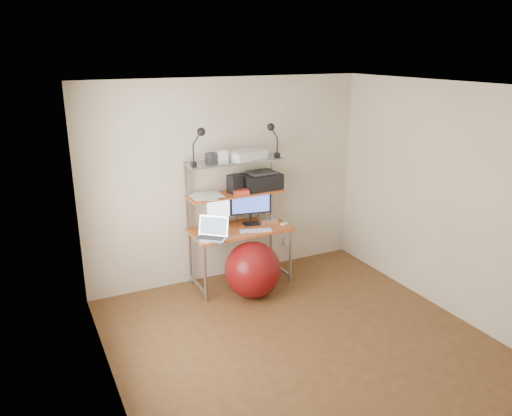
{
  "coord_description": "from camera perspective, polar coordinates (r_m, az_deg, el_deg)",
  "views": [
    {
      "loc": [
        -2.33,
        -3.73,
        2.81
      ],
      "look_at": [
        0.07,
        1.15,
        1.07
      ],
      "focal_mm": 35.0,
      "sensor_mm": 36.0,
      "label": 1
    }
  ],
  "objects": [
    {
      "name": "computer_desk",
      "position": [
        6.02,
        -2.1,
        -0.2
      ],
      "size": [
        1.2,
        0.6,
        1.57
      ],
      "color": "#BC6124",
      "rests_on": "ground"
    },
    {
      "name": "mouse",
      "position": [
        6.16,
        3.23,
        -1.81
      ],
      "size": [
        0.09,
        0.07,
        0.02
      ],
      "primitive_type": "cube",
      "rotation": [
        0.0,
        0.0,
        0.26
      ],
      "color": "silver",
      "rests_on": "desktop"
    },
    {
      "name": "clip_lamp_left",
      "position": [
        5.61,
        -6.47,
        7.94
      ],
      "size": [
        0.17,
        0.1,
        0.43
      ],
      "color": "black",
      "rests_on": "top_shelf"
    },
    {
      "name": "mac_mini",
      "position": [
        6.29,
        1.33,
        -1.26
      ],
      "size": [
        0.25,
        0.25,
        0.04
      ],
      "primitive_type": "cube",
      "rotation": [
        0.0,
        0.0,
        -0.18
      ],
      "color": "silver",
      "rests_on": "desktop"
    },
    {
      "name": "nas_cube",
      "position": [
        6.0,
        -2.43,
        2.77
      ],
      "size": [
        0.17,
        0.17,
        0.22
      ],
      "primitive_type": "cube",
      "rotation": [
        0.0,
        0.0,
        0.19
      ],
      "color": "black",
      "rests_on": "mid_shelf"
    },
    {
      "name": "monitor_silver",
      "position": [
        5.99,
        -4.17,
        -0.17
      ],
      "size": [
        0.39,
        0.16,
        0.43
      ],
      "rotation": [
        0.0,
        0.0,
        0.15
      ],
      "color": "#B3B4B8",
      "rests_on": "desktop"
    },
    {
      "name": "exercise_ball",
      "position": [
        5.9,
        -0.39,
        -7.07
      ],
      "size": [
        0.67,
        0.67,
        0.67
      ],
      "primitive_type": "sphere",
      "color": "maroon",
      "rests_on": "floor"
    },
    {
      "name": "monitor_black",
      "position": [
        6.1,
        -0.64,
        0.53
      ],
      "size": [
        0.52,
        0.18,
        0.53
      ],
      "rotation": [
        0.0,
        0.0,
        -0.17
      ],
      "color": "black",
      "rests_on": "desktop"
    },
    {
      "name": "box_white",
      "position": [
        5.82,
        -3.86,
        5.92
      ],
      "size": [
        0.13,
        0.11,
        0.14
      ],
      "primitive_type": "cube",
      "rotation": [
        0.0,
        0.0,
        -0.15
      ],
      "color": "silver",
      "rests_on": "top_shelf"
    },
    {
      "name": "room",
      "position": [
        4.66,
        5.45,
        -1.87
      ],
      "size": [
        3.6,
        3.6,
        3.6
      ],
      "color": "brown",
      "rests_on": "ground"
    },
    {
      "name": "printer",
      "position": [
        6.17,
        0.59,
        3.16
      ],
      "size": [
        0.48,
        0.34,
        0.22
      ],
      "rotation": [
        0.0,
        0.0,
        0.04
      ],
      "color": "black",
      "rests_on": "mid_shelf"
    },
    {
      "name": "box_grey",
      "position": [
        5.82,
        -5.1,
        5.74
      ],
      "size": [
        0.14,
        0.14,
        0.11
      ],
      "primitive_type": "cube",
      "rotation": [
        0.0,
        0.0,
        0.26
      ],
      "color": "#2D2D30",
      "rests_on": "top_shelf"
    },
    {
      "name": "clip_lamp_right",
      "position": [
        6.01,
        1.87,
        8.61
      ],
      "size": [
        0.17,
        0.09,
        0.42
      ],
      "color": "black",
      "rests_on": "top_shelf"
    },
    {
      "name": "laptop",
      "position": [
        5.74,
        -5.0,
        -2.91
      ],
      "size": [
        0.44,
        0.44,
        0.31
      ],
      "rotation": [
        0.0,
        0.0,
        -0.7
      ],
      "color": "silver",
      "rests_on": "desktop"
    },
    {
      "name": "red_box",
      "position": [
        5.96,
        -1.74,
        1.85
      ],
      "size": [
        0.21,
        0.16,
        0.05
      ],
      "primitive_type": "cube",
      "rotation": [
        0.0,
        0.0,
        -0.21
      ],
      "color": "red",
      "rests_on": "mid_shelf"
    },
    {
      "name": "scanner",
      "position": [
        5.99,
        -1.16,
        6.16
      ],
      "size": [
        0.51,
        0.4,
        0.12
      ],
      "rotation": [
        0.0,
        0.0,
        0.27
      ],
      "color": "silver",
      "rests_on": "top_shelf"
    },
    {
      "name": "wall_outlet",
      "position": [
        6.84,
        3.51,
        -3.81
      ],
      "size": [
        0.08,
        0.01,
        0.12
      ],
      "primitive_type": "cube",
      "color": "silver",
      "rests_on": "room"
    },
    {
      "name": "paper_stack",
      "position": [
        5.88,
        -5.72,
        1.4
      ],
      "size": [
        0.38,
        0.41,
        0.02
      ],
      "color": "white",
      "rests_on": "mid_shelf"
    },
    {
      "name": "phone",
      "position": [
        5.92,
        -1.2,
        -2.65
      ],
      "size": [
        0.07,
        0.12,
        0.01
      ],
      "primitive_type": "cube",
      "rotation": [
        0.0,
        0.0,
        0.11
      ],
      "color": "black",
      "rests_on": "desktop"
    },
    {
      "name": "keyboard",
      "position": [
        5.94,
        -0.03,
        -2.59
      ],
      "size": [
        0.4,
        0.21,
        0.01
      ],
      "primitive_type": "cube",
      "rotation": [
        0.0,
        0.0,
        -0.29
      ],
      "color": "silver",
      "rests_on": "desktop"
    }
  ]
}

